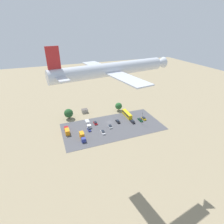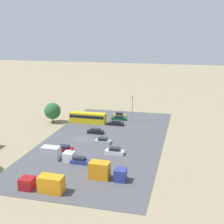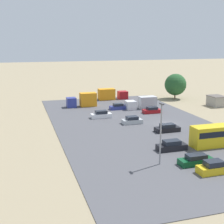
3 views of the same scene
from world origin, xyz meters
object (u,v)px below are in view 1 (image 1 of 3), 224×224
Objects in this scene: shed_building at (85,111)px; parked_car_7 at (110,126)px; parked_truck_2 at (88,124)px; parked_car_0 at (95,123)px; parked_car_6 at (118,121)px; parked_truck_0 at (82,136)px; airplane at (114,69)px; parked_car_4 at (133,122)px; parked_car_5 at (89,129)px; parked_car_3 at (144,119)px; parked_car_1 at (140,120)px; bus at (127,114)px; parked_car_2 at (103,132)px; parked_truck_1 at (67,131)px.

shed_building reaches higher than parked_car_7.
parked_car_0 is at bearing -177.92° from parked_truck_2.
parked_car_6 is 0.60× the size of parked_truck_2.
airplane is at bearing 99.92° from parked_truck_0.
parked_car_4 is 1.10× the size of parked_car_5.
parked_car_1 is at bearing 10.69° from parked_car_3.
shed_building is at bearing -97.24° from parked_car_5.
parked_car_6 is (-20.57, -2.73, -0.00)m from parked_car_5.
parked_truck_2 is (2.47, 19.20, 0.07)m from shed_building.
bus is 2.46× the size of parked_car_1.
parked_truck_2 is at bearing -9.43° from parked_car_6.
parked_car_3 is at bearing 170.85° from parked_truck_2.
parked_car_2 reaches higher than parked_car_7.
parked_car_5 is (35.76, -0.69, 0.01)m from parked_car_1.
parked_car_3 is at bearing -177.03° from parked_car_7.
parked_car_2 is at bearing 96.94° from shed_building.
bus is 2.56× the size of parked_car_4.
shed_building is 1.09× the size of parked_car_3.
shed_building is 31.58m from parked_car_2.
parked_car_5 is 0.54× the size of parked_truck_2.
parked_car_0 is 33.50m from parked_car_3.
bus is 1.56× the size of parked_truck_0.
bus is 1.39× the size of parked_truck_1.
airplane reaches higher than parked_truck_0.
shed_building is 0.60× the size of parked_truck_0.
parked_car_1 is 1.04× the size of parked_car_4.
parked_truck_2 is at bearing -96.92° from parked_car_5.
parked_car_4 is at bearing 6.48° from parked_car_3.
bus is 29.29m from parked_truck_2.
parked_car_4 is 0.59× the size of parked_truck_2.
airplane reaches higher than parked_car_7.
shed_building is 0.98× the size of parked_car_6.
shed_building is 1.00× the size of parked_car_2.
parked_truck_1 is at bearing -171.93° from airplane.
shed_building is 28.54m from parked_car_7.
parked_car_1 is 1.07× the size of parked_car_2.
parked_car_2 reaches higher than parked_car_5.
parked_truck_2 is (29.21, 2.13, -0.45)m from bus.
bus is at bearing -56.67° from parked_car_1.
shed_building is 0.98× the size of parked_car_4.
shed_building is 0.58× the size of parked_truck_2.
parked_car_0 is at bearing -130.93° from parked_truck_0.
parked_truck_2 is (28.96, -7.17, 0.69)m from parked_car_4.
parked_car_3 is (-8.88, 8.26, -1.10)m from bus.
parked_truck_2 is at bearing 15.66° from parked_truck_1.
parked_truck_1 is (48.85, -2.84, 0.82)m from parked_car_1.
bus is at bearing -148.09° from parked_car_2.
parked_truck_0 is 56.92m from airplane.
parked_car_5 is at bearing 15.23° from bus.
parked_car_7 is (-6.38, -4.69, -0.05)m from parked_car_2.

